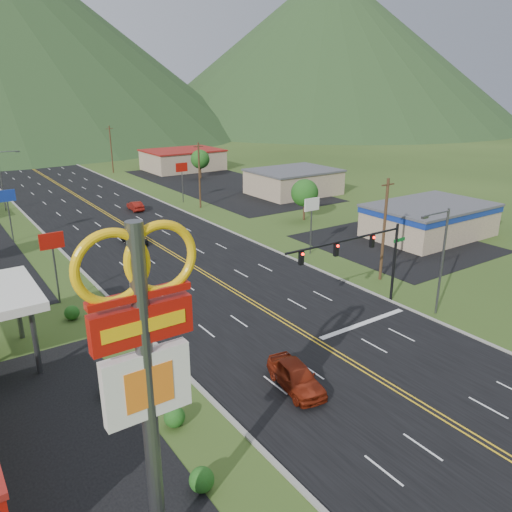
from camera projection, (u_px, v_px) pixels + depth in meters
ground at (457, 427)px, 27.90m from camera, size 500.00×500.00×0.00m
road at (457, 427)px, 27.90m from camera, size 20.00×460.00×0.04m
curb_west at (320, 509)px, 22.47m from camera, size 0.30×460.00×0.14m
pylon_sign at (144, 352)px, 17.35m from camera, size 4.32×0.60×14.00m
traffic_signal at (363, 251)px, 40.56m from camera, size 13.10×0.43×7.00m
streetlight_east at (441, 255)px, 40.00m from camera, size 3.28×0.25×9.00m
streetlight_west at (3, 177)px, 74.61m from camera, size 3.28×0.25×9.00m
building_east_near at (430, 218)px, 62.72m from camera, size 15.40×10.40×4.10m
building_east_mid at (294, 182)px, 87.24m from camera, size 14.40×11.40×4.30m
building_east_far at (183, 160)px, 112.38m from camera, size 16.40×12.40×4.50m
pole_sign_west_a at (53, 248)px, 42.19m from camera, size 2.00×0.18×6.40m
pole_sign_west_b at (7, 201)px, 59.36m from camera, size 2.00×0.18×6.40m
pole_sign_east_a at (312, 210)px, 55.07m from camera, size 2.00×0.18×6.40m
pole_sign_east_b at (182, 171)px, 80.04m from camera, size 2.00×0.18×6.40m
tree_east_a at (305, 193)px, 69.62m from camera, size 3.84×3.84×5.82m
tree_east_b at (200, 159)px, 101.42m from camera, size 3.84×3.84×5.82m
utility_pole_a at (384, 229)px, 47.50m from camera, size 1.60×0.28×10.00m
utility_pole_b at (199, 175)px, 76.38m from camera, size 1.60×0.28×10.00m
utility_pole_c at (111, 149)px, 107.60m from camera, size 1.60×0.28×10.00m
utility_pole_d at (63, 135)px, 138.82m from camera, size 1.60×0.28×10.00m
mountain_ne at (328, 47)px, 233.14m from camera, size 180.00×180.00×70.00m
car_red_near at (296, 377)px, 31.14m from camera, size 2.81×5.29×1.71m
car_dark_mid at (134, 238)px, 59.97m from camera, size 2.33×4.75×1.33m
car_red_far at (135, 206)px, 75.93m from camera, size 1.73×4.32×1.40m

